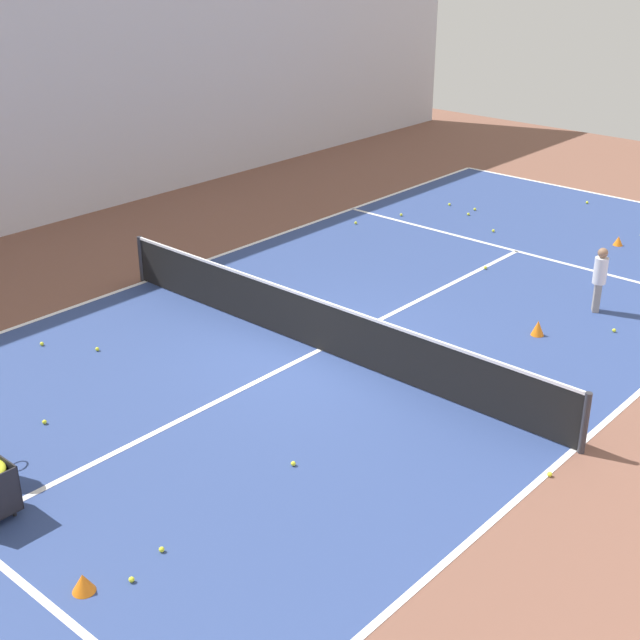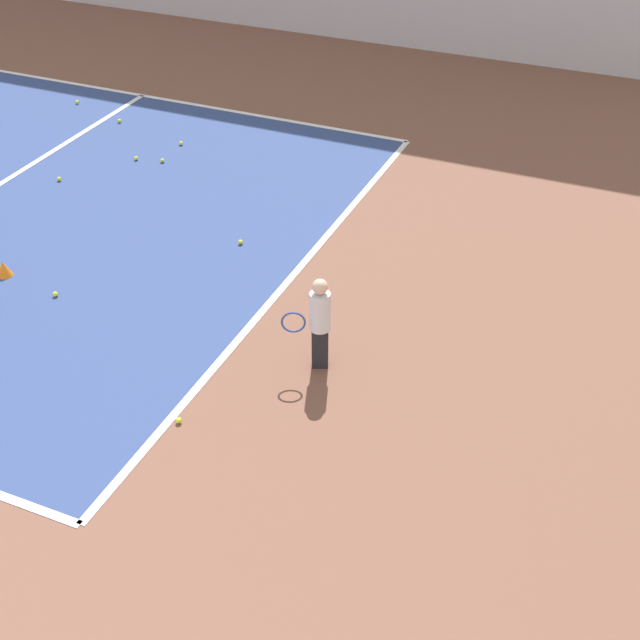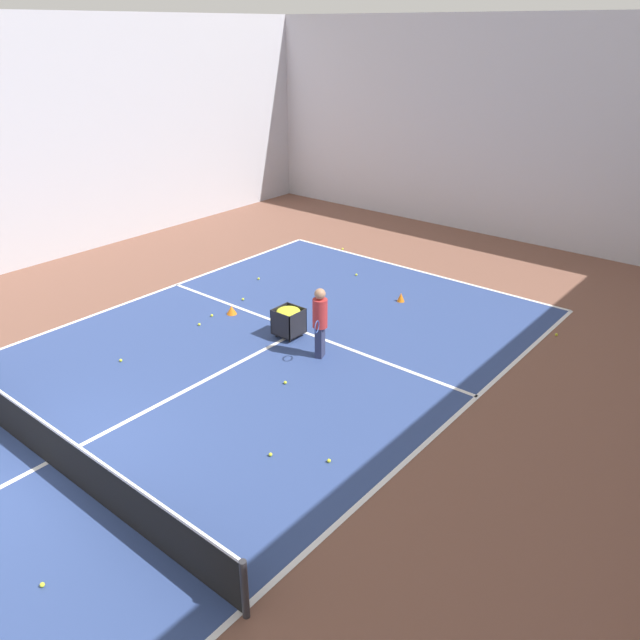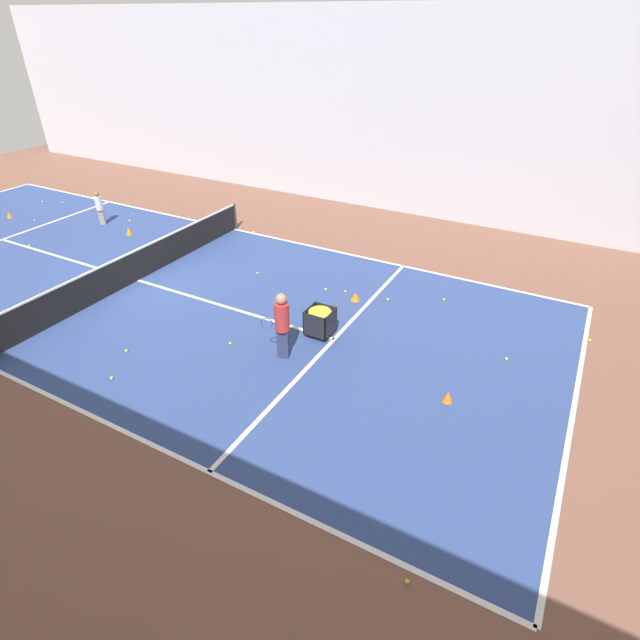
% 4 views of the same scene
% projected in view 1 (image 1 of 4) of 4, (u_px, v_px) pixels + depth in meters
% --- Properties ---
extents(ground_plane, '(37.84, 37.84, 0.00)m').
position_uv_depth(ground_plane, '(320.00, 350.00, 15.45)').
color(ground_plane, brown).
extents(court_playing_area, '(9.59, 24.28, 0.00)m').
position_uv_depth(court_playing_area, '(320.00, 350.00, 15.45)').
color(court_playing_area, navy).
rests_on(court_playing_area, ground).
extents(line_baseline_near, '(9.59, 0.10, 0.00)m').
position_uv_depth(line_baseline_near, '(621.00, 198.00, 23.73)').
color(line_baseline_near, white).
rests_on(line_baseline_near, ground).
extents(line_sideline_left, '(0.10, 24.28, 0.00)m').
position_uv_depth(line_sideline_left, '(574.00, 450.00, 12.56)').
color(line_sideline_left, white).
rests_on(line_sideline_left, ground).
extents(line_sideline_right, '(0.10, 24.28, 0.00)m').
position_uv_depth(line_sideline_right, '(146.00, 281.00, 18.34)').
color(line_sideline_right, white).
rests_on(line_sideline_right, ground).
extents(line_service_near, '(9.59, 0.10, 0.00)m').
position_uv_depth(line_service_near, '(517.00, 251.00, 20.00)').
color(line_service_near, white).
rests_on(line_service_near, ground).
extents(line_centre_service, '(0.10, 13.35, 0.00)m').
position_uv_depth(line_centre_service, '(320.00, 350.00, 15.45)').
color(line_centre_service, white).
rests_on(line_centre_service, ground).
extents(tennis_net, '(9.89, 0.10, 0.95)m').
position_uv_depth(tennis_net, '(320.00, 324.00, 15.25)').
color(tennis_net, '#2D2D33').
rests_on(tennis_net, ground).
extents(child_midcourt, '(0.35, 0.35, 1.27)m').
position_uv_depth(child_midcourt, '(600.00, 275.00, 16.68)').
color(child_midcourt, gray).
rests_on(child_midcourt, ground).
extents(training_cone_0, '(0.27, 0.27, 0.23)m').
position_uv_depth(training_cone_0, '(83.00, 583.00, 9.88)').
color(training_cone_0, orange).
rests_on(training_cone_0, ground).
extents(training_cone_1, '(0.24, 0.24, 0.28)m').
position_uv_depth(training_cone_1, '(538.00, 328.00, 15.94)').
color(training_cone_1, orange).
rests_on(training_cone_1, ground).
extents(training_cone_2, '(0.22, 0.22, 0.21)m').
position_uv_depth(training_cone_2, '(618.00, 241.00, 20.32)').
color(training_cone_2, orange).
rests_on(training_cone_2, ground).
extents(tennis_ball_2, '(0.07, 0.07, 0.07)m').
position_uv_depth(tennis_ball_2, '(449.00, 204.00, 23.14)').
color(tennis_ball_2, yellow).
rests_on(tennis_ball_2, ground).
extents(tennis_ball_3, '(0.07, 0.07, 0.07)m').
position_uv_depth(tennis_ball_3, '(468.00, 214.00, 22.38)').
color(tennis_ball_3, yellow).
rests_on(tennis_ball_3, ground).
extents(tennis_ball_4, '(0.07, 0.07, 0.07)m').
position_uv_depth(tennis_ball_4, '(614.00, 330.00, 16.10)').
color(tennis_ball_4, yellow).
rests_on(tennis_ball_4, ground).
extents(tennis_ball_5, '(0.07, 0.07, 0.07)m').
position_uv_depth(tennis_ball_5, '(293.00, 464.00, 12.18)').
color(tennis_ball_5, yellow).
rests_on(tennis_ball_5, ground).
extents(tennis_ball_6, '(0.07, 0.07, 0.07)m').
position_uv_depth(tennis_ball_6, '(475.00, 209.00, 22.75)').
color(tennis_ball_6, yellow).
rests_on(tennis_ball_6, ground).
extents(tennis_ball_7, '(0.07, 0.07, 0.07)m').
position_uv_depth(tennis_ball_7, '(132.00, 580.00, 10.05)').
color(tennis_ball_7, yellow).
rests_on(tennis_ball_7, ground).
extents(tennis_ball_8, '(0.07, 0.07, 0.07)m').
position_uv_depth(tennis_ball_8, '(603.00, 260.00, 19.38)').
color(tennis_ball_8, yellow).
rests_on(tennis_ball_8, ground).
extents(tennis_ball_9, '(0.07, 0.07, 0.07)m').
position_uv_depth(tennis_ball_9, '(421.00, 354.00, 15.22)').
color(tennis_ball_9, yellow).
rests_on(tennis_ball_9, ground).
extents(tennis_ball_10, '(0.07, 0.07, 0.07)m').
position_uv_depth(tennis_ball_10, '(550.00, 474.00, 11.95)').
color(tennis_ball_10, yellow).
rests_on(tennis_ball_10, ground).
extents(tennis_ball_11, '(0.07, 0.07, 0.07)m').
position_uv_depth(tennis_ball_11, '(485.00, 268.00, 18.97)').
color(tennis_ball_11, yellow).
rests_on(tennis_ball_11, ground).
extents(tennis_ball_12, '(0.07, 0.07, 0.07)m').
position_uv_depth(tennis_ball_12, '(162.00, 549.00, 10.53)').
color(tennis_ball_12, yellow).
rests_on(tennis_ball_12, ground).
extents(tennis_ball_13, '(0.07, 0.07, 0.07)m').
position_uv_depth(tennis_ball_13, '(356.00, 223.00, 21.74)').
color(tennis_ball_13, yellow).
rests_on(tennis_ball_13, ground).
extents(tennis_ball_15, '(0.07, 0.07, 0.07)m').
position_uv_depth(tennis_ball_15, '(97.00, 349.00, 15.40)').
color(tennis_ball_15, yellow).
rests_on(tennis_ball_15, ground).
extents(tennis_ball_16, '(0.07, 0.07, 0.07)m').
position_uv_depth(tennis_ball_16, '(587.00, 202.00, 23.29)').
color(tennis_ball_16, yellow).
rests_on(tennis_ball_16, ground).
extents(tennis_ball_19, '(0.07, 0.07, 0.07)m').
position_uv_depth(tennis_ball_19, '(276.00, 289.00, 17.87)').
color(tennis_ball_19, yellow).
rests_on(tennis_ball_19, ground).
extents(tennis_ball_21, '(0.07, 0.07, 0.07)m').
position_uv_depth(tennis_ball_21, '(401.00, 215.00, 22.33)').
color(tennis_ball_21, yellow).
rests_on(tennis_ball_21, ground).
extents(tennis_ball_22, '(0.07, 0.07, 0.07)m').
position_uv_depth(tennis_ball_22, '(493.00, 231.00, 21.20)').
color(tennis_ball_22, yellow).
rests_on(tennis_ball_22, ground).
extents(tennis_ball_24, '(0.07, 0.07, 0.07)m').
position_uv_depth(tennis_ball_24, '(44.00, 422.00, 13.18)').
color(tennis_ball_24, yellow).
rests_on(tennis_ball_24, ground).
extents(tennis_ball_26, '(0.07, 0.07, 0.07)m').
position_uv_depth(tennis_ball_26, '(42.00, 344.00, 15.59)').
color(tennis_ball_26, yellow).
rests_on(tennis_ball_26, ground).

